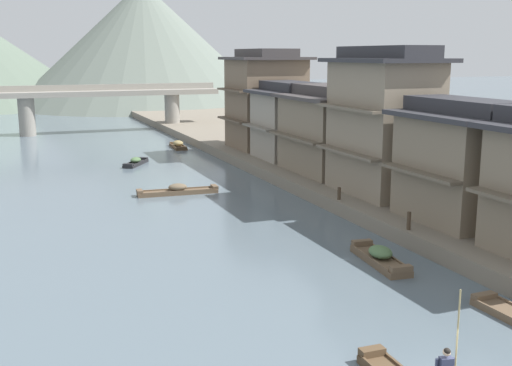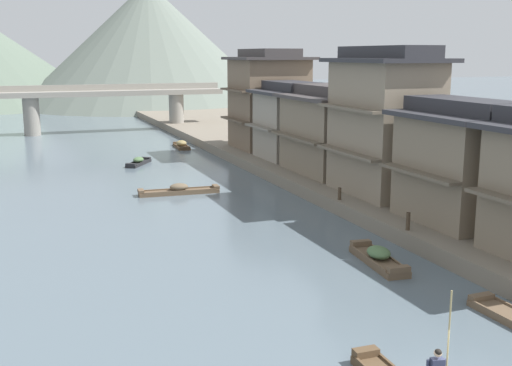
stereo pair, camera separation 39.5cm
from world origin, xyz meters
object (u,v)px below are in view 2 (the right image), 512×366
house_waterfront_far (291,121)px  house_waterfront_tall (384,122)px  house_waterfront_second (460,162)px  house_waterfront_end (269,100)px  stone_bridge (106,101)px  boat_moored_third (378,258)px  boat_moored_far (181,145)px  mooring_post_dock_far (339,194)px  house_waterfront_narrow (336,130)px  mooring_post_dock_mid (408,221)px  boat_moored_nearest (139,162)px  boat_moored_second (179,190)px

house_waterfront_far → house_waterfront_tall: bearing=-91.1°
house_waterfront_second → house_waterfront_tall: (-0.01, 7.02, 1.29)m
house_waterfront_end → stone_bridge: 25.86m
boat_moored_third → boat_moored_far: (0.67, 37.41, -0.02)m
boat_moored_third → mooring_post_dock_far: bearing=72.5°
boat_moored_far → house_waterfront_tall: 28.90m
house_waterfront_narrow → house_waterfront_end: bearing=89.9°
mooring_post_dock_mid → house_waterfront_far: bearing=80.7°
house_waterfront_end → house_waterfront_narrow: bearing=-90.1°
house_waterfront_tall → stone_bridge: bearing=103.4°
boat_moored_far → house_waterfront_end: bearing=-51.8°
boat_moored_nearest → boat_moored_second: size_ratio=0.64×
boat_moored_nearest → boat_moored_far: (5.79, 8.23, 0.04)m
house_waterfront_narrow → house_waterfront_far: (-0.49, 6.76, 0.02)m
boat_moored_nearest → mooring_post_dock_mid: 28.48m
boat_moored_nearest → mooring_post_dock_mid: (7.84, -27.36, 1.00)m
boat_moored_second → mooring_post_dock_mid: size_ratio=6.18×
boat_moored_nearest → boat_moored_third: size_ratio=0.83×
boat_moored_far → boat_moored_second: bearing=-104.7°
mooring_post_dock_mid → house_waterfront_second: bearing=10.1°
stone_bridge → house_waterfront_narrow: bearing=-72.9°
boat_moored_nearest → boat_moored_second: bearing=-88.1°
boat_moored_nearest → house_waterfront_tall: bearing=-60.6°
boat_moored_second → boat_moored_nearest: bearing=91.9°
boat_moored_far → mooring_post_dock_mid: size_ratio=4.62×
house_waterfront_tall → boat_moored_far: bearing=100.8°
boat_moored_second → house_waterfront_end: (11.50, 12.63, 4.86)m
house_waterfront_narrow → boat_moored_third: bearing=-112.0°
boat_moored_third → mooring_post_dock_far: 9.10m
boat_moored_far → house_waterfront_tall: (5.34, -27.99, 4.83)m
boat_moored_third → house_waterfront_tall: (6.01, 9.42, 4.81)m
boat_moored_third → house_waterfront_tall: size_ratio=0.48×
mooring_post_dock_mid → mooring_post_dock_far: mooring_post_dock_mid is taller
mooring_post_dock_mid → house_waterfront_end: bearing=81.7°
boat_moored_third → boat_moored_far: 37.41m
boat_moored_nearest → house_waterfront_far: house_waterfront_far is taller
house_waterfront_far → boat_moored_second: bearing=-149.5°
house_waterfront_far → stone_bridge: (-10.66, 29.44, -0.08)m
boat_moored_nearest → boat_moored_third: bearing=-80.0°
boat_moored_nearest → house_waterfront_tall: 23.19m
boat_moored_far → house_waterfront_tall: bearing=-79.2°
boat_moored_far → house_waterfront_end: (6.12, -7.78, 4.83)m
boat_moored_far → house_waterfront_end: house_waterfront_end is taller
house_waterfront_second → mooring_post_dock_far: size_ratio=9.06×
house_waterfront_end → boat_moored_nearest: bearing=-177.8°
boat_moored_far → house_waterfront_far: house_waterfront_far is taller
boat_moored_far → house_waterfront_second: 35.58m
boat_moored_far → mooring_post_dock_mid: bearing=-86.7°
boat_moored_nearest → stone_bridge: bearing=88.2°
stone_bridge → house_waterfront_tall: bearing=-76.6°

